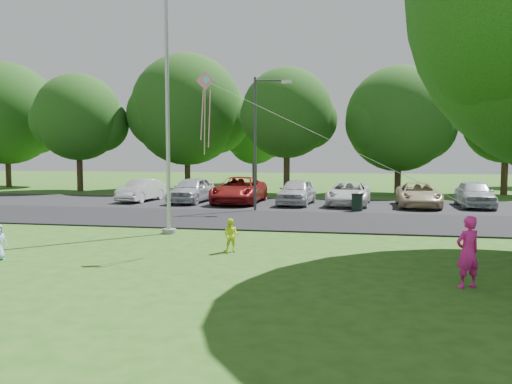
% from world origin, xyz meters
% --- Properties ---
extents(ground, '(120.00, 120.00, 0.00)m').
position_xyz_m(ground, '(0.00, 0.00, 0.00)').
color(ground, '#285717').
rests_on(ground, ground).
extents(park_road, '(60.00, 6.00, 0.06)m').
position_xyz_m(park_road, '(0.00, 9.00, 0.03)').
color(park_road, black).
rests_on(park_road, ground).
extents(parking_strip, '(42.00, 7.00, 0.06)m').
position_xyz_m(parking_strip, '(0.00, 15.50, 0.03)').
color(parking_strip, black).
rests_on(parking_strip, ground).
extents(flagpole, '(0.50, 0.50, 10.00)m').
position_xyz_m(flagpole, '(-3.50, 5.00, 4.17)').
color(flagpole, '#B7BABF').
rests_on(flagpole, ground).
extents(street_lamp, '(1.82, 0.37, 6.48)m').
position_xyz_m(street_lamp, '(-1.51, 12.20, 3.90)').
color(street_lamp, '#3F3F44').
rests_on(street_lamp, ground).
extents(trash_can, '(0.57, 0.57, 0.90)m').
position_xyz_m(trash_can, '(3.13, 12.76, 0.45)').
color(trash_can, black).
rests_on(trash_can, ground).
extents(tree_row, '(64.35, 11.94, 10.88)m').
position_xyz_m(tree_row, '(1.59, 24.23, 5.71)').
color(tree_row, '#332316').
rests_on(tree_row, ground).
extents(horizon_trees, '(77.46, 7.20, 7.02)m').
position_xyz_m(horizon_trees, '(4.06, 33.88, 4.30)').
color(horizon_trees, '#332316').
rests_on(horizon_trees, ground).
extents(parked_cars, '(19.96, 5.28, 1.46)m').
position_xyz_m(parked_cars, '(0.11, 15.33, 0.74)').
color(parked_cars, silver).
rests_on(parked_cars, ground).
extents(woman, '(0.67, 0.58, 1.53)m').
position_xyz_m(woman, '(5.25, -0.64, 0.77)').
color(woman, '#F12094').
rests_on(woman, ground).
extents(child_yellow, '(0.50, 0.40, 0.97)m').
position_xyz_m(child_yellow, '(-0.53, 2.12, 0.49)').
color(child_yellow, '#EAFF28').
rests_on(child_yellow, ground).
extents(kite, '(6.78, 2.97, 3.41)m').
position_xyz_m(kite, '(-1.03, 1.98, 4.34)').
color(kite, pink).
rests_on(kite, ground).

